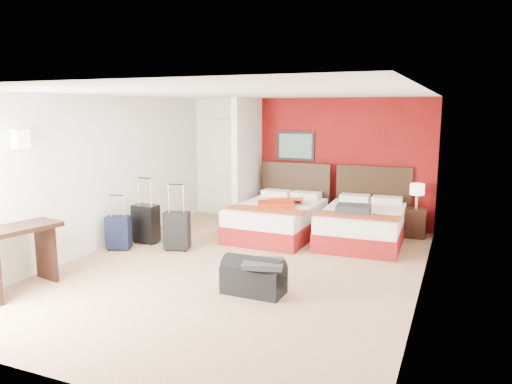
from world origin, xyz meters
The scene contains 17 objects.
ground centered at (0.00, 0.00, 0.00)m, with size 6.50×6.50×0.00m, color tan.
room_walls centered at (-1.40, 1.42, 1.26)m, with size 5.02×6.52×2.50m.
red_accent_panel centered at (0.75, 3.23, 1.25)m, with size 3.50×0.04×2.50m, color maroon.
partition_wall centered at (-1.00, 2.61, 1.25)m, with size 0.12×1.20×2.50m, color silver.
entry_door centered at (-1.75, 3.20, 1.02)m, with size 0.82×0.06×2.05m, color silver.
bed_left centered at (-0.13, 1.96, 0.29)m, with size 1.36×1.95×0.58m, color silver.
bed_right centered at (1.38, 2.13, 0.29)m, with size 1.34×1.91×0.57m, color silver.
red_suitcase_open centered at (-0.03, 1.86, 0.64)m, with size 0.64×0.88×0.11m, color #A9260E.
jacket_bundle centered at (1.28, 1.83, 0.64)m, with size 0.55×0.44×0.13m, color #35353A.
nightstand centered at (2.19, 2.87, 0.26)m, with size 0.37×0.37×0.52m, color #331811.
table_lamp centered at (2.19, 2.87, 0.75)m, with size 0.25×0.25×0.45m, color silver.
suitcase_black centered at (-2.04, 0.64, 0.32)m, with size 0.42×0.27×0.64m, color black.
suitcase_charcoal centered at (-1.31, 0.48, 0.30)m, with size 0.41×0.25×0.60m, color black.
suitcase_navy centered at (-2.21, 0.12, 0.26)m, with size 0.38×0.23×0.53m, color #101832.
duffel_bag centered at (0.59, -0.77, 0.19)m, with size 0.77×0.41×0.39m, color black.
jacket_draped centered at (0.74, -0.82, 0.42)m, with size 0.49×0.41×0.06m, color #313136.
desk centered at (-2.19, -1.83, 0.42)m, with size 0.50×1.00×0.84m, color black.
Camera 1 is at (2.89, -6.11, 2.29)m, focal length 34.17 mm.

